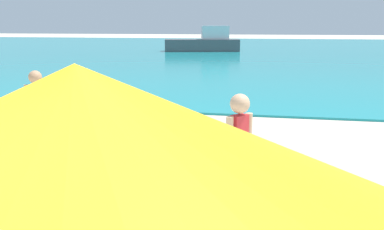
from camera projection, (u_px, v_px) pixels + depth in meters
The scene contains 6 objects.
water at pixel (261, 50), 40.24m from camera, with size 160.00×60.00×0.06m, color teal.
person_standing at pixel (239, 157), 4.79m from camera, with size 0.27×0.31×1.64m.
frisbee at pixel (225, 201), 5.87m from camera, with size 0.27×0.27×0.03m, color #E51E4C.
person_distant at pixel (38, 112), 7.22m from camera, with size 0.35×0.22×1.63m.
boat_far at pixel (205, 42), 37.29m from camera, with size 6.65×3.46×2.16m.
beach_umbrella at pixel (80, 160), 1.07m from camera, with size 2.11×2.11×2.29m.
Camera 1 is at (1.54, 0.36, 2.38)m, focal length 40.41 mm.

